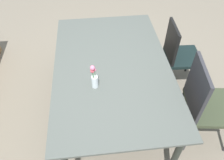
{
  "coord_description": "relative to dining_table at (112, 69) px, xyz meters",
  "views": [
    {
      "loc": [
        -1.63,
        0.09,
        2.25
      ],
      "look_at": [
        -0.02,
        -0.09,
        0.55
      ],
      "focal_mm": 35.49,
      "sensor_mm": 36.0,
      "label": 1
    }
  ],
  "objects": [
    {
      "name": "ground_plane",
      "position": [
        0.02,
        0.09,
        -0.7
      ],
      "size": [
        12.0,
        12.0,
        0.0
      ],
      "primitive_type": "plane",
      "color": "#756B5B"
    },
    {
      "name": "dining_table",
      "position": [
        0.0,
        0.0,
        0.0
      ],
      "size": [
        1.82,
        1.14,
        0.76
      ],
      "color": "#4C514C",
      "rests_on": "ground"
    },
    {
      "name": "chair_near_left",
      "position": [
        -0.4,
        -0.86,
        -0.14
      ],
      "size": [
        0.54,
        0.54,
        1.0
      ],
      "rotation": [
        0.0,
        0.0,
        3.0
      ],
      "color": "#353C29",
      "rests_on": "ground"
    },
    {
      "name": "flower_vase",
      "position": [
        -0.27,
        0.18,
        0.16
      ],
      "size": [
        0.06,
        0.06,
        0.26
      ],
      "color": "silver",
      "rests_on": "dining_table"
    },
    {
      "name": "chair_near_right",
      "position": [
        0.41,
        -0.87,
        -0.2
      ],
      "size": [
        0.44,
        0.44,
        0.89
      ],
      "rotation": [
        0.0,
        0.0,
        3.09
      ],
      "color": "black",
      "rests_on": "ground"
    }
  ]
}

